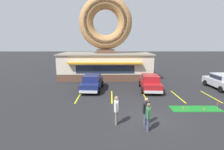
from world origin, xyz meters
TOP-DOWN VIEW (x-y plane):
  - ground_plane at (0.00, 0.00)m, footprint 160.00×160.00m
  - donut_shop_building at (-2.94, 13.94)m, footprint 12.30×6.75m
  - putting_mat at (4.02, 2.01)m, footprint 3.65×1.19m
  - mini_donut_near_left at (4.55, 1.80)m, footprint 0.13×0.13m
  - mini_donut_near_right at (3.06, 1.82)m, footprint 0.13×0.13m
  - mini_donut_mid_left at (4.66, 1.97)m, footprint 0.13×0.13m
  - mini_donut_mid_centre at (3.17, 2.21)m, footprint 0.13×0.13m
  - golf_ball at (3.54, 2.18)m, footprint 0.04×0.04m
  - putting_flag_pin at (5.63, 1.97)m, footprint 0.13×0.01m
  - car_silver at (9.36, 7.54)m, footprint 2.05×4.59m
  - car_navy at (-4.16, 7.27)m, footprint 2.19×4.66m
  - car_red at (1.77, 7.15)m, footprint 2.22×4.67m
  - pedestrian_blue_sweater_man at (-0.17, -1.15)m, footprint 0.35×0.57m
  - pedestrian_hooded_kid at (-0.16, -0.45)m, footprint 0.48×0.43m
  - pedestrian_leather_jacket_man at (-1.92, -0.40)m, footprint 0.29×0.59m
  - trash_bin at (2.75, 11.14)m, footprint 0.57×0.57m
  - parking_stripe_far_left at (-5.16, 5.00)m, footprint 0.12×3.60m
  - parking_stripe_left at (-2.16, 5.00)m, footprint 0.12×3.60m
  - parking_stripe_mid_left at (0.84, 5.00)m, footprint 0.12×3.60m
  - parking_stripe_centre at (3.84, 5.00)m, footprint 0.12×3.60m
  - parking_stripe_mid_right at (6.84, 5.00)m, footprint 0.12×3.60m

SIDE VIEW (x-z plane):
  - ground_plane at x=0.00m, z-range 0.00..0.00m
  - parking_stripe_far_left at x=-5.16m, z-range 0.00..0.01m
  - parking_stripe_left at x=-2.16m, z-range 0.00..0.01m
  - parking_stripe_mid_left at x=0.84m, z-range 0.00..0.01m
  - parking_stripe_centre at x=3.84m, z-range 0.00..0.01m
  - parking_stripe_mid_right at x=6.84m, z-range 0.00..0.01m
  - putting_mat at x=4.02m, z-range 0.00..0.03m
  - mini_donut_near_left at x=4.55m, z-range 0.03..0.07m
  - mini_donut_near_right at x=3.06m, z-range 0.03..0.07m
  - mini_donut_mid_left at x=4.66m, z-range 0.03..0.07m
  - mini_donut_mid_centre at x=3.17m, z-range 0.03..0.07m
  - golf_ball at x=3.54m, z-range 0.03..0.07m
  - putting_flag_pin at x=5.63m, z-range 0.16..0.71m
  - trash_bin at x=2.75m, z-range 0.01..0.99m
  - car_silver at x=9.36m, z-range 0.07..1.67m
  - car_navy at x=-4.16m, z-range 0.07..1.67m
  - car_red at x=1.77m, z-range 0.07..1.67m
  - pedestrian_blue_sweater_man at x=-0.17m, z-range 0.08..1.70m
  - pedestrian_hooded_kid at x=-0.16m, z-range 0.09..1.77m
  - pedestrian_leather_jacket_man at x=-1.92m, z-range 0.10..1.87m
  - donut_shop_building at x=-2.94m, z-range -1.74..9.22m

